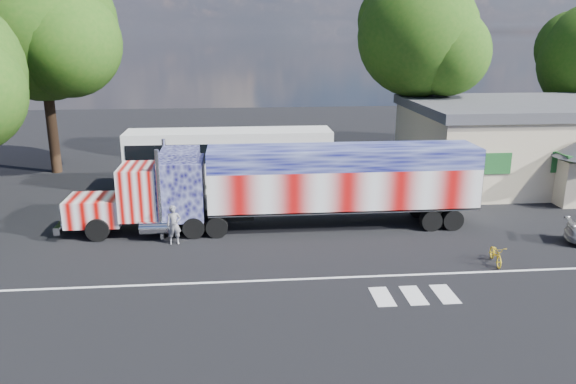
{
  "coord_description": "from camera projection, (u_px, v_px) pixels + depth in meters",
  "views": [
    {
      "loc": [
        -2.41,
        -23.34,
        9.45
      ],
      "look_at": [
        0.0,
        3.0,
        1.9
      ],
      "focal_mm": 35.0,
      "sensor_mm": 36.0,
      "label": 1
    }
  ],
  "objects": [
    {
      "name": "semi_truck",
      "position": [
        292.0,
        184.0,
        27.63
      ],
      "size": [
        20.45,
        3.23,
        4.36
      ],
      "color": "black",
      "rests_on": "ground"
    },
    {
      "name": "ground",
      "position": [
        294.0,
        251.0,
        25.16
      ],
      "size": [
        100.0,
        100.0,
        0.0
      ],
      "primitive_type": "plane",
      "color": "black"
    },
    {
      "name": "coach_bus",
      "position": [
        230.0,
        159.0,
        34.79
      ],
      "size": [
        12.59,
        2.93,
        3.66
      ],
      "color": "white",
      "rests_on": "ground"
    },
    {
      "name": "tree_nw_a",
      "position": [
        43.0,
        26.0,
        36.61
      ],
      "size": [
        10.38,
        9.89,
        14.86
      ],
      "color": "black",
      "rests_on": "ground"
    },
    {
      "name": "woman",
      "position": [
        174.0,
        225.0,
        25.79
      ],
      "size": [
        0.73,
        0.53,
        1.84
      ],
      "primitive_type": "imported",
      "rotation": [
        0.0,
        0.0,
        0.14
      ],
      "color": "slate",
      "rests_on": "ground"
    },
    {
      "name": "lane_markings",
      "position": [
        348.0,
        286.0,
        21.7
      ],
      "size": [
        30.0,
        2.67,
        0.01
      ],
      "color": "silver",
      "rests_on": "ground"
    },
    {
      "name": "bicycle",
      "position": [
        496.0,
        254.0,
        23.7
      ],
      "size": [
        0.83,
        1.69,
        0.85
      ],
      "primitive_type": "imported",
      "rotation": [
        0.0,
        0.0,
        -0.17
      ],
      "color": "gold",
      "rests_on": "ground"
    },
    {
      "name": "tree_ne_a",
      "position": [
        420.0,
        37.0,
        37.96
      ],
      "size": [
        8.61,
        8.2,
        13.3
      ],
      "color": "black",
      "rests_on": "ground"
    }
  ]
}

